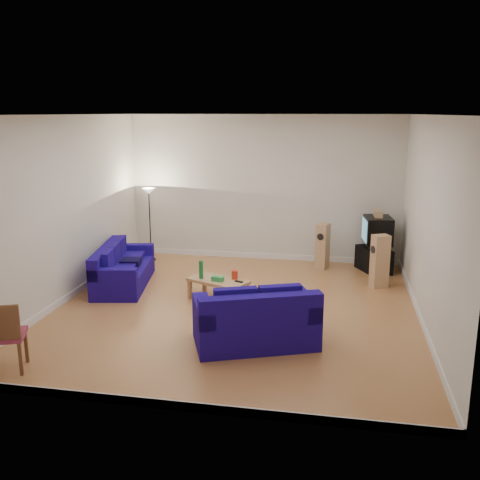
% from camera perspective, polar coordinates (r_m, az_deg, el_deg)
% --- Properties ---
extents(room, '(6.01, 6.51, 3.21)m').
position_cam_1_polar(room, '(8.69, -0.48, 2.24)').
color(room, '#93572D').
rests_on(room, ground).
extents(sofa_three_seat, '(1.20, 2.10, 0.76)m').
position_cam_1_polar(sofa_three_seat, '(10.47, -12.56, -3.25)').
color(sofa_three_seat, '#180A66').
rests_on(sofa_three_seat, ground).
extents(sofa_loveseat, '(1.92, 1.50, 0.85)m').
position_cam_1_polar(sofa_loveseat, '(7.66, 1.71, -8.91)').
color(sofa_loveseat, '#180A66').
rests_on(sofa_loveseat, ground).
extents(coffee_table, '(1.17, 0.91, 0.38)m').
position_cam_1_polar(coffee_table, '(9.41, -2.34, -4.53)').
color(coffee_table, tan).
rests_on(coffee_table, ground).
extents(bottle, '(0.10, 0.10, 0.32)m').
position_cam_1_polar(bottle, '(9.43, -4.17, -3.17)').
color(bottle, '#197233').
rests_on(bottle, coffee_table).
extents(tissue_box, '(0.22, 0.15, 0.08)m').
position_cam_1_polar(tissue_box, '(9.30, -2.39, -4.14)').
color(tissue_box, green).
rests_on(tissue_box, coffee_table).
extents(red_canister, '(0.11, 0.11, 0.15)m').
position_cam_1_polar(red_canister, '(9.40, -0.58, -3.72)').
color(red_canister, red).
rests_on(red_canister, coffee_table).
extents(remote, '(0.16, 0.10, 0.02)m').
position_cam_1_polar(remote, '(9.25, -0.12, -4.45)').
color(remote, black).
rests_on(remote, coffee_table).
extents(tv_stand, '(0.77, 0.93, 0.50)m').
position_cam_1_polar(tv_stand, '(11.47, 14.08, -2.05)').
color(tv_stand, black).
rests_on(tv_stand, ground).
extents(av_receiver, '(0.42, 0.49, 0.10)m').
position_cam_1_polar(av_receiver, '(11.39, 14.45, -0.62)').
color(av_receiver, black).
rests_on(av_receiver, tv_stand).
extents(television, '(0.61, 0.76, 0.55)m').
position_cam_1_polar(television, '(11.34, 14.45, 1.03)').
color(television, black).
rests_on(television, av_receiver).
extents(centre_speaker, '(0.17, 0.39, 0.13)m').
position_cam_1_polar(centre_speaker, '(11.31, 14.51, 2.76)').
color(centre_speaker, tan).
rests_on(centre_speaker, television).
extents(speaker_left, '(0.31, 0.35, 0.97)m').
position_cam_1_polar(speaker_left, '(11.41, 8.80, -0.64)').
color(speaker_left, tan).
rests_on(speaker_left, ground).
extents(speaker_right, '(0.37, 0.34, 1.01)m').
position_cam_1_polar(speaker_right, '(10.40, 14.68, -2.20)').
color(speaker_right, tan).
rests_on(speaker_right, ground).
extents(floor_lamp, '(0.28, 0.28, 1.63)m').
position_cam_1_polar(floor_lamp, '(11.91, -9.68, 4.12)').
color(floor_lamp, black).
rests_on(floor_lamp, ground).
extents(dining_chair, '(0.59, 0.59, 0.95)m').
position_cam_1_polar(dining_chair, '(7.43, -23.83, -9.12)').
color(dining_chair, brown).
rests_on(dining_chair, ground).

